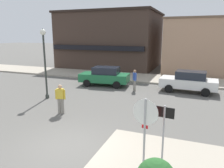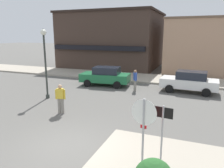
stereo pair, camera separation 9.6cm
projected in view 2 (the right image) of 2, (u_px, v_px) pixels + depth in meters
name	position (u px, v px, depth m)	size (l,w,h in m)	color
ground_plane	(68.00, 147.00, 8.33)	(160.00, 160.00, 0.00)	#5B5954
kerb_far	(147.00, 78.00, 20.79)	(80.00, 4.00, 0.15)	#A89E8C
stop_sign	(144.00, 123.00, 6.73)	(0.81, 0.13, 2.30)	#9E9EA3
one_way_sign	(162.00, 129.00, 6.72)	(0.60, 0.09, 2.10)	#9E9EA3
lamp_post	(45.00, 54.00, 14.00)	(0.36, 0.36, 4.54)	#333833
parked_car_nearest	(105.00, 76.00, 18.05)	(4.17, 2.22, 1.56)	#1E6B3D
parked_car_second	(189.00, 81.00, 15.99)	(4.09, 2.05, 1.56)	white
pedestrian_crossing_near	(60.00, 98.00, 11.62)	(0.55, 0.31, 1.61)	gray
pedestrian_crossing_far	(135.00, 80.00, 16.26)	(0.36, 0.53, 1.61)	gray
building_corner_shop	(113.00, 40.00, 28.37)	(11.82, 10.03, 6.85)	#3D2D26
building_storefront_left_near	(206.00, 46.00, 24.12)	(8.33, 8.07, 5.85)	tan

